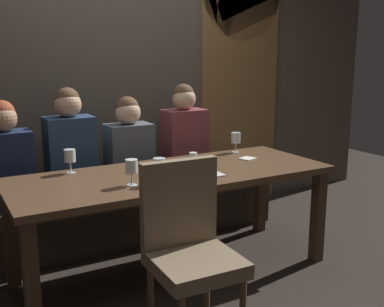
% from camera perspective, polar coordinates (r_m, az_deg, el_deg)
% --- Properties ---
extents(ground, '(9.00, 9.00, 0.00)m').
position_cam_1_polar(ground, '(3.46, -2.25, -14.22)').
color(ground, black).
extents(back_wall_tiled, '(6.00, 0.12, 3.00)m').
position_cam_1_polar(back_wall_tiled, '(4.22, -10.16, 11.50)').
color(back_wall_tiled, brown).
rests_on(back_wall_tiled, ground).
extents(arched_door, '(0.90, 0.05, 2.55)m').
position_cam_1_polar(arched_door, '(4.79, 5.86, 10.08)').
color(arched_door, olive).
rests_on(arched_door, ground).
extents(dining_table, '(2.20, 0.84, 0.74)m').
position_cam_1_polar(dining_table, '(3.22, -2.34, -3.78)').
color(dining_table, '#493422').
rests_on(dining_table, ground).
extents(banquette_bench, '(2.50, 0.44, 0.45)m').
position_cam_1_polar(banquette_bench, '(3.96, -6.94, -7.21)').
color(banquette_bench, '#312A23').
rests_on(banquette_bench, ground).
extents(chair_near_side, '(0.45, 0.45, 0.98)m').
position_cam_1_polar(chair_near_side, '(2.53, -0.42, -10.61)').
color(chair_near_side, brown).
rests_on(chair_near_side, ground).
extents(diner_redhead, '(0.36, 0.24, 0.77)m').
position_cam_1_polar(diner_redhead, '(3.54, -21.81, -0.51)').
color(diner_redhead, '#192342').
rests_on(diner_redhead, banquette_bench).
extents(diner_bearded, '(0.36, 0.24, 0.84)m').
position_cam_1_polar(diner_bearded, '(3.66, -14.66, 0.91)').
color(diner_bearded, navy).
rests_on(diner_bearded, banquette_bench).
extents(diner_far_end, '(0.36, 0.24, 0.75)m').
position_cam_1_polar(diner_far_end, '(3.78, -7.71, 0.91)').
color(diner_far_end, '#4C515B').
rests_on(diner_far_end, banquette_bench).
extents(diner_near_end, '(0.36, 0.24, 0.83)m').
position_cam_1_polar(diner_near_end, '(4.03, -0.97, 2.29)').
color(diner_near_end, brown).
rests_on(diner_near_end, banquette_bench).
extents(wine_glass_near_left, '(0.08, 0.08, 0.16)m').
position_cam_1_polar(wine_glass_near_left, '(3.25, -14.69, -0.40)').
color(wine_glass_near_left, silver).
rests_on(wine_glass_near_left, dining_table).
extents(wine_glass_near_right, '(0.08, 0.08, 0.16)m').
position_cam_1_polar(wine_glass_near_right, '(2.88, -7.41, -1.72)').
color(wine_glass_near_right, silver).
rests_on(wine_glass_near_right, dining_table).
extents(wine_glass_end_right, '(0.08, 0.08, 0.16)m').
position_cam_1_polar(wine_glass_end_right, '(3.82, 5.37, 1.81)').
color(wine_glass_end_right, silver).
rests_on(wine_glass_end_right, dining_table).
extents(wine_glass_center_back, '(0.08, 0.08, 0.16)m').
position_cam_1_polar(wine_glass_center_back, '(2.89, -4.03, -1.49)').
color(wine_glass_center_back, silver).
rests_on(wine_glass_center_back, dining_table).
extents(espresso_cup, '(0.12, 0.12, 0.06)m').
position_cam_1_polar(espresso_cup, '(3.52, 0.14, -0.49)').
color(espresso_cup, white).
rests_on(espresso_cup, dining_table).
extents(dessert_plate, '(0.19, 0.19, 0.05)m').
position_cam_1_polar(dessert_plate, '(3.12, 1.89, -2.37)').
color(dessert_plate, white).
rests_on(dessert_plate, dining_table).
extents(fork_on_table, '(0.07, 0.17, 0.01)m').
position_cam_1_polar(fork_on_table, '(3.07, -0.61, -2.82)').
color(fork_on_table, silver).
rests_on(fork_on_table, dining_table).
extents(folded_napkin, '(0.14, 0.13, 0.01)m').
position_cam_1_polar(folded_napkin, '(3.61, 6.81, -0.61)').
color(folded_napkin, silver).
rests_on(folded_napkin, dining_table).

